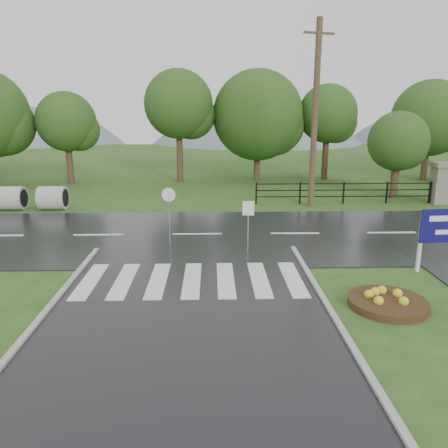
{
  "coord_description": "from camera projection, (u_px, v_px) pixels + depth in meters",
  "views": [
    {
      "loc": [
        0.6,
        -7.11,
        4.91
      ],
      "look_at": [
        0.98,
        6.0,
        1.5
      ],
      "focal_mm": 35.0,
      "sensor_mm": 36.0,
      "label": 1
    }
  ],
  "objects": [
    {
      "name": "ground",
      "position": [
        181.0,
        384.0,
        8.09
      ],
      "size": [
        120.0,
        120.0,
        0.0
      ],
      "primitive_type": "plane",
      "color": "#2B521B",
      "rests_on": "ground"
    },
    {
      "name": "main_road",
      "position": [
        197.0,
        235.0,
        17.77
      ],
      "size": [
        90.0,
        8.0,
        0.04
      ],
      "primitive_type": "cube",
      "color": "black",
      "rests_on": "ground"
    },
    {
      "name": "crosswalk",
      "position": [
        192.0,
        280.0,
        12.92
      ],
      "size": [
        6.5,
        2.8,
        0.02
      ],
      "color": "silver",
      "rests_on": "ground"
    },
    {
      "name": "pillar_west",
      "position": [
        440.0,
        182.0,
        23.63
      ],
      "size": [
        1.0,
        1.0,
        2.24
      ],
      "color": "gray",
      "rests_on": "ground"
    },
    {
      "name": "fence_west",
      "position": [
        344.0,
        191.0,
        23.6
      ],
      "size": [
        9.58,
        0.08,
        1.2
      ],
      "color": "black",
      "rests_on": "ground"
    },
    {
      "name": "hills",
      "position": [
        229.0,
        233.0,
        74.98
      ],
      "size": [
        102.0,
        48.0,
        48.0
      ],
      "color": "slate",
      "rests_on": "ground"
    },
    {
      "name": "treeline",
      "position": [
        217.0,
        181.0,
        31.34
      ],
      "size": [
        83.2,
        5.2,
        10.0
      ],
      "color": "#214615",
      "rests_on": "ground"
    },
    {
      "name": "flower_bed",
      "position": [
        388.0,
        301.0,
        11.25
      ],
      "size": [
        2.01,
        2.01,
        0.4
      ],
      "color": "#332111",
      "rests_on": "ground"
    },
    {
      "name": "reg_sign_small",
      "position": [
        248.0,
        216.0,
        15.35
      ],
      "size": [
        0.41,
        0.07,
        1.85
      ],
      "color": "#939399",
      "rests_on": "ground"
    },
    {
      "name": "reg_sign_round",
      "position": [
        169.0,
        209.0,
        16.06
      ],
      "size": [
        0.5,
        0.12,
        2.19
      ],
      "color": "#939399",
      "rests_on": "ground"
    },
    {
      "name": "utility_pole_east",
      "position": [
        315.0,
        115.0,
        22.06
      ],
      "size": [
        1.61,
        0.56,
        9.28
      ],
      "color": "#473523",
      "rests_on": "ground"
    },
    {
      "name": "entrance_tree_left",
      "position": [
        398.0,
        142.0,
        24.52
      ],
      "size": [
        3.35,
        3.35,
        4.93
      ],
      "color": "#3D2B1C",
      "rests_on": "ground"
    }
  ]
}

